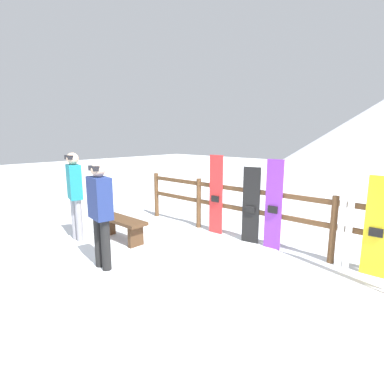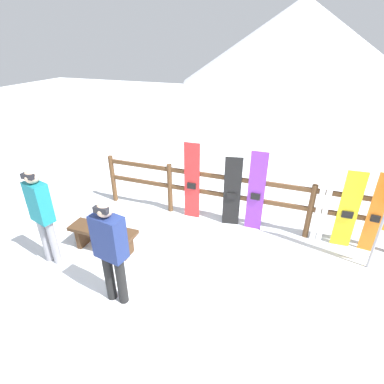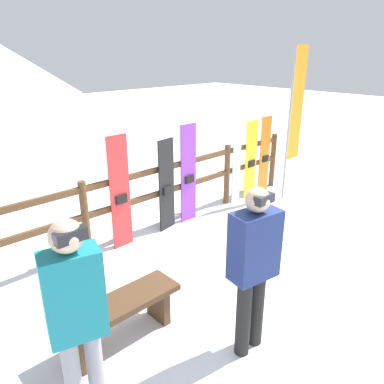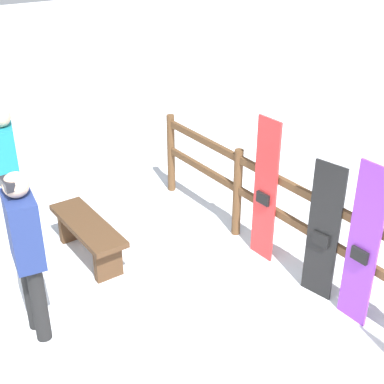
# 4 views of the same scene
# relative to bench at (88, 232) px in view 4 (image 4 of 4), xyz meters

# --- Properties ---
(fence) EXTENTS (5.50, 0.10, 1.05)m
(fence) POSITION_rel_bench_xyz_m (1.88, 1.59, 0.32)
(fence) COLOR brown
(fence) RESTS_ON ground
(bench) EXTENTS (1.18, 0.36, 0.43)m
(bench) POSITION_rel_bench_xyz_m (0.00, 0.00, 0.00)
(bench) COLOR #4C331E
(bench) RESTS_ON ground
(person_teal) EXTENTS (0.41, 0.30, 1.63)m
(person_teal) POSITION_rel_bench_xyz_m (-0.62, -0.53, 0.65)
(person_teal) COLOR gray
(person_teal) RESTS_ON ground
(person_navy) EXTENTS (0.45, 0.29, 1.57)m
(person_navy) POSITION_rel_bench_xyz_m (0.80, -0.87, 0.59)
(person_navy) COLOR black
(person_navy) RESTS_ON ground
(snowboard_red) EXTENTS (0.31, 0.06, 1.57)m
(snowboard_red) POSITION_rel_bench_xyz_m (1.03, 1.53, 0.46)
(snowboard_red) COLOR red
(snowboard_red) RESTS_ON ground
(snowboard_black_stripe) EXTENTS (0.32, 0.10, 1.39)m
(snowboard_black_stripe) POSITION_rel_bench_xyz_m (1.83, 1.53, 0.38)
(snowboard_black_stripe) COLOR black
(snowboard_black_stripe) RESTS_ON ground
(snowboard_purple) EXTENTS (0.30, 0.06, 1.55)m
(snowboard_purple) POSITION_rel_bench_xyz_m (2.27, 1.53, 0.45)
(snowboard_purple) COLOR purple
(snowboard_purple) RESTS_ON ground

